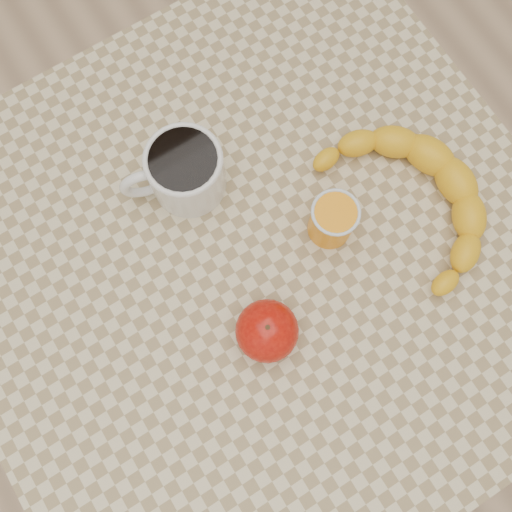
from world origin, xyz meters
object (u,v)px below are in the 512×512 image
table (256,273)px  apple (267,331)px  banana (414,200)px  coffee_mug (184,171)px  orange_juice_glass (333,220)px

table → apple: bearing=-114.3°
table → apple: (-0.04, -0.09, 0.12)m
table → banana: 0.25m
coffee_mug → orange_juice_glass: 0.20m
apple → banana: apple is taller
coffee_mug → banana: (0.24, -0.19, -0.02)m
table → apple: 0.16m
table → coffee_mug: (-0.02, 0.14, 0.13)m
coffee_mug → apple: size_ratio=1.46×
orange_juice_glass → banana: 0.12m
table → coffee_mug: coffee_mug is taller
apple → table: bearing=65.7°
table → apple: size_ratio=7.80×
coffee_mug → orange_juice_glass: bearing=-50.6°
coffee_mug → banana: size_ratio=0.49×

